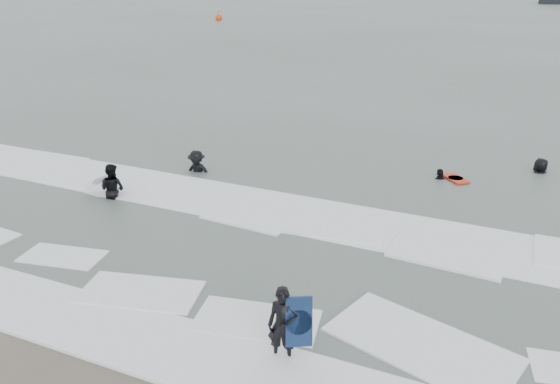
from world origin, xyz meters
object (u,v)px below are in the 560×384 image
at_px(surfer_right_near, 440,180).
at_px(surfer_right_far, 540,174).
at_px(buoy, 219,18).
at_px(surfer_wading, 114,198).
at_px(surfer_breaker, 197,174).
at_px(surfer_centre, 283,359).

bearing_deg(surfer_right_near, surfer_right_far, -169.71).
bearing_deg(buoy, surfer_wading, -62.10).
xyz_separation_m(surfer_breaker, surfer_right_far, (11.01, 5.04, 0.00)).
distance_m(surfer_centre, surfer_wading, 9.35).
height_order(surfer_right_near, buoy, buoy).
bearing_deg(buoy, surfer_breaker, -60.02).
xyz_separation_m(surfer_wading, surfer_right_near, (9.06, 5.94, 0.00)).
relative_size(surfer_right_far, buoy, 1.04).
bearing_deg(buoy, surfer_right_near, -53.12).
xyz_separation_m(surfer_centre, buoy, (-40.48, 66.08, 0.42)).
height_order(surfer_centre, surfer_right_near, surfer_right_near).
distance_m(surfer_breaker, surfer_right_far, 12.11).
relative_size(surfer_centre, surfer_right_far, 0.88).
bearing_deg(surfer_right_far, buoy, -97.55).
height_order(surfer_centre, buoy, buoy).
bearing_deg(surfer_right_far, surfer_right_near, -13.02).
height_order(surfer_right_far, buoy, buoy).
bearing_deg(surfer_wading, surfer_right_far, -150.13).
bearing_deg(surfer_breaker, buoy, 112.54).
bearing_deg(surfer_right_far, surfer_wading, -13.95).
bearing_deg(surfer_breaker, surfer_right_near, 12.76).
xyz_separation_m(surfer_wading, surfer_right_far, (12.16, 8.07, 0.00)).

